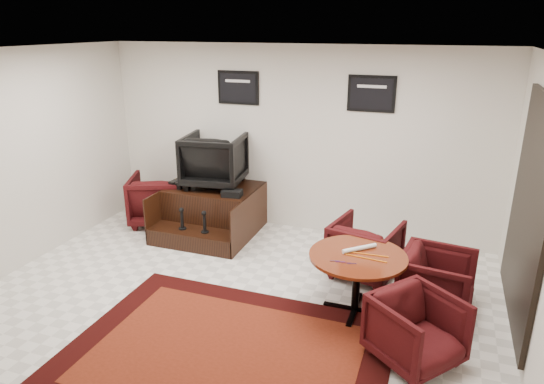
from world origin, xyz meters
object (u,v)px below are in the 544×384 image
(shine_podium, at_px, (212,211))
(armchair_side, at_px, (159,197))
(meeting_table, at_px, (358,262))
(table_chair_back, at_px, (365,246))
(table_chair_corner, at_px, (417,327))
(table_chair_window, at_px, (437,279))
(shine_chair, at_px, (214,158))

(shine_podium, xyz_separation_m, armchair_side, (-0.97, 0.04, 0.11))
(meeting_table, distance_m, table_chair_back, 0.89)
(armchair_side, bearing_deg, table_chair_corner, 130.99)
(shine_podium, distance_m, meeting_table, 2.92)
(table_chair_back, relative_size, table_chair_corner, 1.08)
(shine_podium, distance_m, table_chair_corner, 3.84)
(shine_podium, bearing_deg, meeting_table, -30.57)
(table_chair_back, distance_m, table_chair_window, 1.04)
(shine_chair, xyz_separation_m, armchair_side, (-0.97, -0.11, -0.71))
(table_chair_corner, bearing_deg, shine_podium, 95.22)
(shine_chair, relative_size, armchair_side, 1.01)
(shine_podium, relative_size, table_chair_corner, 1.89)
(meeting_table, height_order, table_chair_window, table_chair_window)
(armchair_side, bearing_deg, table_chair_back, 147.90)
(armchair_side, relative_size, table_chair_back, 1.09)
(table_chair_back, relative_size, table_chair_window, 1.04)
(meeting_table, bearing_deg, table_chair_window, 20.44)
(shine_chair, height_order, table_chair_window, shine_chair)
(shine_podium, relative_size, armchair_side, 1.60)
(shine_chair, bearing_deg, meeting_table, 139.68)
(shine_chair, distance_m, table_chair_window, 3.66)
(shine_chair, bearing_deg, shine_podium, 82.62)
(shine_podium, bearing_deg, table_chair_window, -19.24)
(armchair_side, height_order, meeting_table, armchair_side)
(table_chair_back, bearing_deg, table_chair_corner, 128.61)
(shine_chair, xyz_separation_m, table_chair_back, (2.45, -0.75, -0.74))
(table_chair_window, distance_m, table_chair_corner, 0.98)
(shine_chair, distance_m, armchair_side, 1.21)
(shine_podium, xyz_separation_m, table_chair_corner, (3.19, -2.13, 0.05))
(table_chair_back, xyz_separation_m, table_chair_corner, (0.74, -1.53, -0.03))
(meeting_table, relative_size, table_chair_back, 1.32)
(meeting_table, relative_size, table_chair_window, 1.37)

